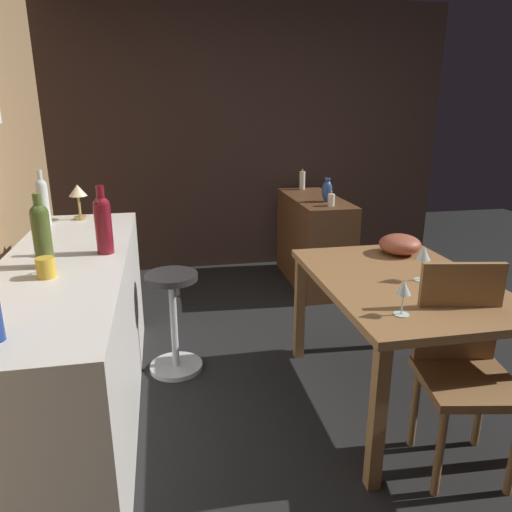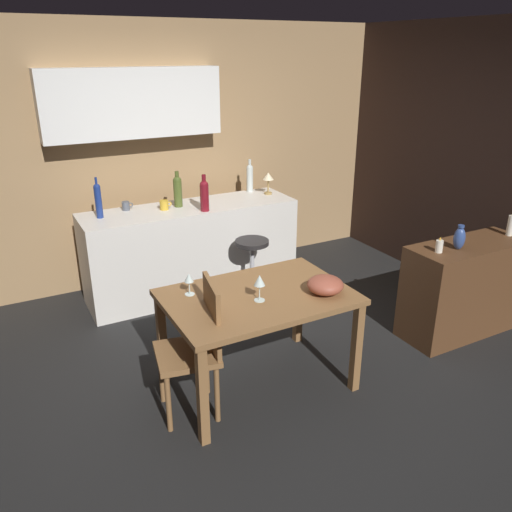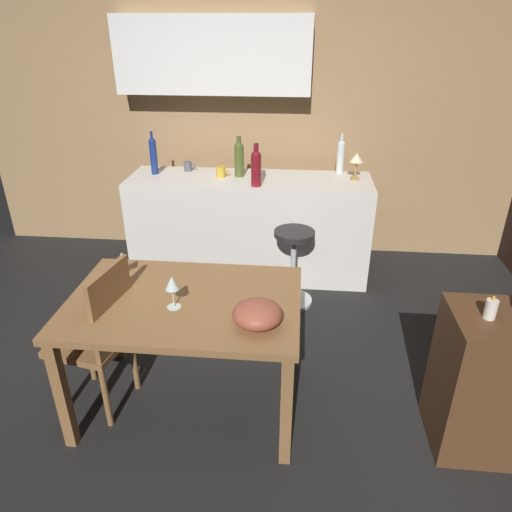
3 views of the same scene
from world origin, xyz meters
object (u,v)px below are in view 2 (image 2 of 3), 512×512
(wine_bottle_ruby, at_px, (204,194))
(vase_ceramic_blue, at_px, (459,238))
(chair_near_window, at_px, (197,345))
(wine_bottle_cobalt, at_px, (98,199))
(sideboard_cabinet, at_px, (464,288))
(counter_lamp, at_px, (268,178))
(pillar_candle_short, at_px, (511,225))
(cup_mustard, at_px, (164,205))
(cup_slate, at_px, (126,206))
(fruit_bowl, at_px, (325,285))
(dining_table, at_px, (258,306))
(pillar_candle_tall, at_px, (439,246))
(wine_bottle_olive, at_px, (178,190))
(wine_glass_left, at_px, (189,279))
(wine_glass_right, at_px, (259,281))
(wine_bottle_clear, at_px, (250,177))

(wine_bottle_ruby, xyz_separation_m, vase_ceramic_blue, (1.49, -1.70, -0.15))
(chair_near_window, xyz_separation_m, wine_bottle_cobalt, (-0.18, 1.84, 0.56))
(sideboard_cabinet, distance_m, wine_bottle_cobalt, 3.31)
(wine_bottle_cobalt, distance_m, counter_lamp, 1.74)
(counter_lamp, height_order, pillar_candle_short, counter_lamp)
(cup_mustard, relative_size, cup_slate, 1.10)
(fruit_bowl, height_order, counter_lamp, counter_lamp)
(chair_near_window, height_order, wine_bottle_ruby, wine_bottle_ruby)
(dining_table, distance_m, pillar_candle_tall, 1.58)
(pillar_candle_tall, bearing_deg, counter_lamp, 104.00)
(wine_bottle_olive, bearing_deg, wine_glass_left, -107.75)
(wine_glass_left, distance_m, wine_glass_right, 0.49)
(wine_bottle_clear, bearing_deg, chair_near_window, -125.57)
(dining_table, bearing_deg, pillar_candle_short, -3.54)
(chair_near_window, distance_m, wine_bottle_clear, 2.55)
(wine_bottle_clear, height_order, cup_mustard, wine_bottle_clear)
(wine_bottle_clear, height_order, wine_bottle_olive, wine_bottle_clear)
(chair_near_window, bearing_deg, wine_bottle_cobalt, 95.61)
(fruit_bowl, xyz_separation_m, cup_slate, (-0.82, 2.10, 0.14))
(wine_bottle_ruby, xyz_separation_m, counter_lamp, (0.82, 0.24, 0.01))
(fruit_bowl, xyz_separation_m, counter_lamp, (0.65, 1.97, 0.27))
(wine_bottle_ruby, bearing_deg, cup_slate, 150.35)
(chair_near_window, distance_m, wine_glass_left, 0.45)
(wine_bottle_cobalt, distance_m, cup_slate, 0.32)
(sideboard_cabinet, xyz_separation_m, cup_mustard, (-2.01, 1.88, 0.54))
(wine_bottle_clear, distance_m, vase_ceramic_blue, 2.28)
(wine_glass_right, distance_m, wine_bottle_clear, 2.28)
(cup_slate, relative_size, pillar_candle_tall, 0.83)
(sideboard_cabinet, relative_size, chair_near_window, 1.16)
(fruit_bowl, bearing_deg, wine_bottle_clear, 76.18)
(chair_near_window, relative_size, pillar_candle_tall, 7.53)
(wine_glass_left, distance_m, counter_lamp, 2.16)
(wine_bottle_cobalt, relative_size, vase_ceramic_blue, 1.81)
(wine_bottle_clear, relative_size, vase_ceramic_blue, 1.69)
(dining_table, bearing_deg, cup_mustard, 92.39)
(cup_slate, height_order, pillar_candle_tall, cup_slate)
(counter_lamp, bearing_deg, wine_glass_left, -133.94)
(fruit_bowl, xyz_separation_m, wine_bottle_clear, (0.53, 2.16, 0.26))
(wine_glass_right, xyz_separation_m, vase_ceramic_blue, (1.77, -0.09, 0.03))
(dining_table, bearing_deg, wine_glass_right, -111.39)
(fruit_bowl, xyz_separation_m, vase_ceramic_blue, (1.31, 0.02, 0.11))
(wine_glass_right, distance_m, wine_bottle_ruby, 1.65)
(pillar_candle_tall, bearing_deg, wine_bottle_clear, 105.78)
(dining_table, bearing_deg, counter_lamp, 58.72)
(wine_bottle_cobalt, relative_size, pillar_candle_tall, 2.95)
(sideboard_cabinet, bearing_deg, pillar_candle_short, -0.98)
(wine_bottle_ruby, bearing_deg, counter_lamp, 16.41)
(cup_mustard, xyz_separation_m, pillar_candle_tall, (1.63, -1.90, -0.07))
(wine_bottle_cobalt, height_order, pillar_candle_short, wine_bottle_cobalt)
(fruit_bowl, distance_m, wine_bottle_cobalt, 2.28)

